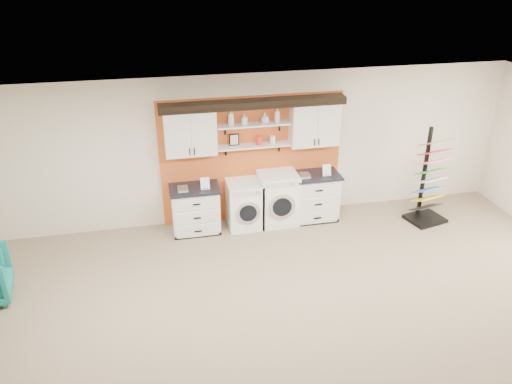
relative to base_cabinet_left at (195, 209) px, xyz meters
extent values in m
plane|color=gray|center=(1.13, -3.64, -0.44)|extent=(10.00, 10.00, 0.00)
plane|color=white|center=(1.13, -3.64, 2.36)|extent=(10.00, 10.00, 0.00)
plane|color=silver|center=(1.13, 0.36, 0.96)|extent=(10.00, 0.00, 10.00)
cube|color=#C05220|center=(1.13, 0.32, 0.76)|extent=(3.40, 0.07, 2.40)
cube|color=white|center=(0.00, 0.16, 1.44)|extent=(0.90, 0.34, 0.84)
cube|color=white|center=(-0.22, -0.02, 1.44)|extent=(0.42, 0.01, 0.78)
cube|color=white|center=(0.22, -0.02, 1.44)|extent=(0.42, 0.01, 0.78)
cube|color=white|center=(2.26, 0.16, 1.44)|extent=(0.90, 0.34, 0.84)
cube|color=white|center=(2.04, -0.02, 1.44)|extent=(0.42, 0.01, 0.78)
cube|color=white|center=(2.48, -0.02, 1.44)|extent=(0.42, 0.01, 0.78)
cube|color=white|center=(1.13, 0.16, 1.09)|extent=(1.32, 0.28, 0.03)
cube|color=white|center=(1.13, 0.16, 1.49)|extent=(1.32, 0.28, 0.03)
cube|color=black|center=(1.13, 0.18, 1.89)|extent=(3.30, 0.40, 0.10)
cube|color=black|center=(1.13, -0.01, 1.83)|extent=(3.30, 0.04, 0.04)
cube|color=black|center=(0.78, 0.21, 1.21)|extent=(0.18, 0.02, 0.22)
cube|color=beige|center=(0.78, 0.20, 1.21)|extent=(0.14, 0.01, 0.18)
cylinder|color=red|center=(1.23, 0.16, 1.18)|extent=(0.11, 0.11, 0.16)
cylinder|color=silver|center=(1.48, 0.16, 1.17)|extent=(0.10, 0.10, 0.14)
cube|color=white|center=(0.00, 0.01, -0.02)|extent=(0.84, 0.60, 0.84)
cube|color=black|center=(0.00, -0.26, -0.41)|extent=(0.84, 0.06, 0.07)
cube|color=black|center=(0.00, 0.01, 0.42)|extent=(0.90, 0.66, 0.04)
cube|color=white|center=(0.00, -0.30, 0.25)|extent=(0.77, 0.02, 0.23)
cube|color=white|center=(0.00, -0.30, -0.02)|extent=(0.77, 0.02, 0.23)
cube|color=white|center=(0.00, -0.30, -0.29)|extent=(0.77, 0.02, 0.23)
cube|color=white|center=(2.26, 0.01, 0.00)|extent=(0.89, 0.60, 0.89)
cube|color=black|center=(2.26, -0.26, -0.41)|extent=(0.89, 0.06, 0.07)
cube|color=black|center=(2.26, 0.01, 0.47)|extent=(0.95, 0.66, 0.04)
cube|color=white|center=(2.26, -0.30, 0.29)|extent=(0.81, 0.02, 0.25)
cube|color=white|center=(2.26, -0.30, 0.00)|extent=(0.81, 0.02, 0.25)
cube|color=white|center=(2.26, -0.30, -0.28)|extent=(0.81, 0.02, 0.25)
cube|color=white|center=(0.92, 0.01, 0.00)|extent=(0.64, 0.66, 0.89)
cube|color=silver|center=(0.92, -0.33, 0.38)|extent=(0.54, 0.02, 0.09)
cylinder|color=silver|center=(0.92, -0.33, -0.01)|extent=(0.45, 0.05, 0.45)
cylinder|color=black|center=(0.92, -0.35, -0.01)|extent=(0.32, 0.03, 0.32)
cube|color=white|center=(1.55, 0.01, 0.06)|extent=(0.72, 0.66, 1.01)
cube|color=silver|center=(1.55, -0.33, 0.49)|extent=(0.61, 0.02, 0.11)
cylinder|color=silver|center=(1.55, -0.33, 0.04)|extent=(0.51, 0.05, 0.51)
cylinder|color=black|center=(1.55, -0.35, 0.04)|extent=(0.36, 0.03, 0.36)
cube|color=black|center=(4.36, -0.56, -0.41)|extent=(0.78, 0.70, 0.07)
cube|color=black|center=(4.31, -0.37, 0.50)|extent=(0.07, 0.07, 1.78)
cube|color=black|center=(4.36, -0.54, -0.16)|extent=(0.61, 0.43, 0.16)
cube|color=yellow|center=(4.36, -0.54, 0.02)|extent=(0.61, 0.43, 0.16)
cube|color=#3670BD|center=(4.36, -0.54, 0.21)|extent=(0.61, 0.43, 0.16)
cube|color=silver|center=(4.36, -0.54, 0.40)|extent=(0.61, 0.43, 0.16)
cube|color=green|center=(4.36, -0.54, 0.59)|extent=(0.61, 0.43, 0.16)
cube|color=pink|center=(4.36, -0.54, 0.78)|extent=(0.61, 0.43, 0.16)
cube|color=red|center=(4.36, -0.54, 0.97)|extent=(0.61, 0.43, 0.16)
cube|color=#A16E43|center=(4.36, -0.54, 1.16)|extent=(0.61, 0.43, 0.16)
imported|color=silver|center=(0.72, 0.16, 1.65)|extent=(0.15, 0.15, 0.29)
imported|color=silver|center=(0.96, 0.16, 1.60)|extent=(0.10, 0.10, 0.20)
imported|color=silver|center=(1.33, 0.16, 1.60)|extent=(0.20, 0.20, 0.19)
imported|color=silver|center=(1.56, 0.16, 1.65)|extent=(0.14, 0.14, 0.28)
camera|label=1|loc=(-0.62, -8.13, 4.28)|focal=35.00mm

